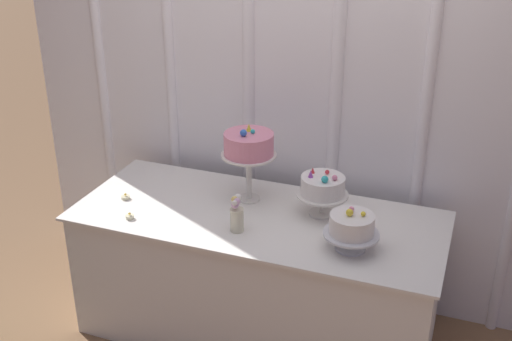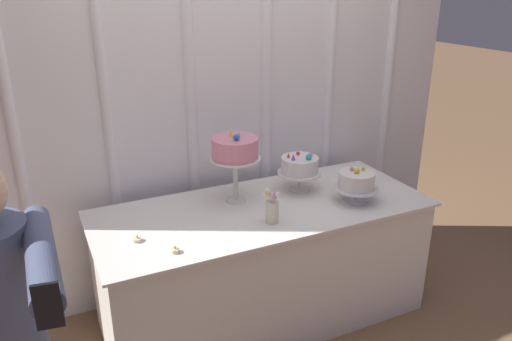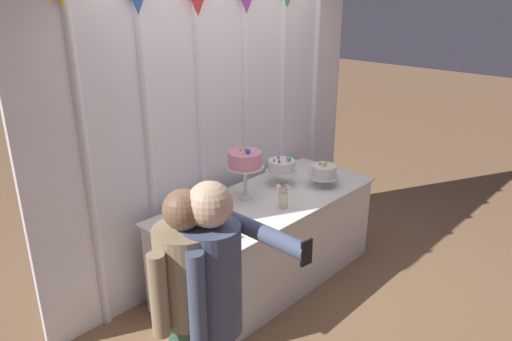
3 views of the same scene
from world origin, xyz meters
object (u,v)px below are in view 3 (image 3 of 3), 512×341
(guest_girl_blue_dress, at_px, (215,309))
(cake_display_rightmost, at_px, (324,172))
(cake_display_leftmost, at_px, (245,161))
(tealight_far_left, at_px, (204,234))
(cake_table, at_px, (268,240))
(flower_vase, at_px, (283,197))
(tealight_near_left, at_px, (238,236))
(cake_display_center, at_px, (281,167))
(guest_man_pink_jacket, at_px, (190,317))

(guest_girl_blue_dress, bearing_deg, cake_display_rightmost, 20.20)
(cake_display_leftmost, height_order, tealight_far_left, cake_display_leftmost)
(cake_table, bearing_deg, flower_vase, -102.41)
(cake_display_leftmost, distance_m, tealight_far_left, 0.77)
(tealight_far_left, xyz_separation_m, guest_girl_blue_dress, (-0.61, -0.78, 0.11))
(cake_display_leftmost, height_order, tealight_near_left, cake_display_leftmost)
(cake_display_leftmost, xyz_separation_m, flower_vase, (0.07, -0.35, -0.23))
(flower_vase, bearing_deg, cake_display_rightmost, 3.11)
(cake_table, bearing_deg, tealight_near_left, -155.95)
(tealight_near_left, height_order, guest_girl_blue_dress, guest_girl_blue_dress)
(cake_display_center, xyz_separation_m, cake_display_rightmost, (0.22, -0.29, -0.04))
(cake_table, distance_m, cake_display_rightmost, 0.76)
(cake_display_rightmost, xyz_separation_m, flower_vase, (-0.59, -0.03, -0.03))
(cake_display_leftmost, relative_size, cake_display_center, 1.58)
(cake_table, xyz_separation_m, tealight_near_left, (-0.62, -0.28, 0.40))
(cake_table, relative_size, cake_display_center, 7.15)
(cake_table, bearing_deg, tealight_far_left, -173.64)
(cake_display_center, bearing_deg, guest_girl_blue_dress, -149.55)
(cake_display_leftmost, distance_m, guest_man_pink_jacket, 1.66)
(guest_man_pink_jacket, bearing_deg, cake_display_rightmost, 17.00)
(cake_table, distance_m, cake_display_leftmost, 0.73)
(cake_display_leftmost, height_order, flower_vase, cake_display_leftmost)
(tealight_far_left, bearing_deg, guest_girl_blue_dress, -127.88)
(cake_display_rightmost, bearing_deg, guest_man_pink_jacket, -163.00)
(cake_table, relative_size, tealight_far_left, 39.84)
(cake_table, height_order, cake_display_leftmost, cake_display_leftmost)
(tealight_far_left, relative_size, guest_man_pink_jacket, 0.03)
(cake_display_center, bearing_deg, cake_table, -157.96)
(tealight_far_left, bearing_deg, cake_display_rightmost, -3.28)
(tealight_far_left, distance_m, guest_man_pink_jacket, 0.98)
(tealight_near_left, bearing_deg, guest_man_pink_jacket, -149.47)
(cake_display_rightmost, distance_m, tealight_near_left, 1.18)
(cake_display_center, height_order, tealight_near_left, cake_display_center)
(cake_display_rightmost, bearing_deg, tealight_far_left, 176.72)
(cake_display_leftmost, distance_m, tealight_near_left, 0.74)
(cake_display_leftmost, relative_size, tealight_far_left, 8.83)
(cake_display_center, distance_m, flower_vase, 0.49)
(flower_vase, relative_size, tealight_far_left, 4.04)
(cake_table, bearing_deg, cake_display_leftmost, 125.58)
(cake_display_rightmost, height_order, tealight_far_left, cake_display_rightmost)
(tealight_far_left, bearing_deg, cake_display_center, 11.18)
(tealight_far_left, bearing_deg, flower_vase, -8.39)
(guest_man_pink_jacket, height_order, guest_girl_blue_dress, guest_girl_blue_dress)
(cake_table, xyz_separation_m, cake_display_rightmost, (0.54, -0.16, 0.51))
(cake_display_center, relative_size, cake_display_rightmost, 1.02)
(cake_display_rightmost, distance_m, tealight_far_left, 1.32)
(cake_display_leftmost, height_order, guest_girl_blue_dress, guest_girl_blue_dress)
(cake_display_leftmost, relative_size, tealight_near_left, 9.77)
(flower_vase, xyz_separation_m, guest_girl_blue_dress, (-1.33, -0.68, 0.03))
(cake_display_center, bearing_deg, cake_display_rightmost, -52.21)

